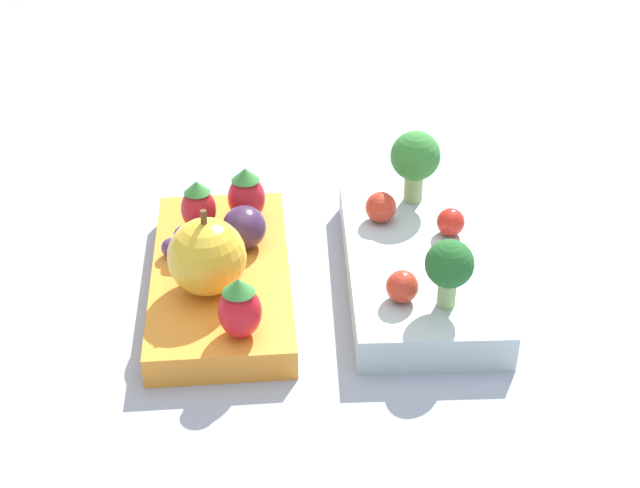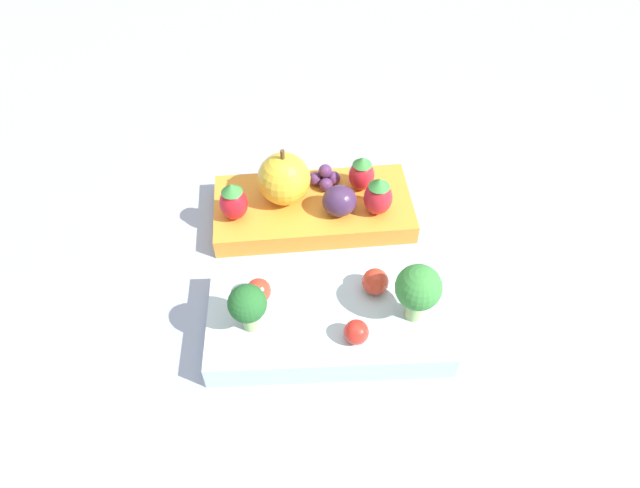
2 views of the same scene
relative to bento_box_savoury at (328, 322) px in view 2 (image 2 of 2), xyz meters
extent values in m
plane|color=#939EB2|center=(-0.01, -0.08, -0.01)|extent=(4.00, 4.00, 0.00)
cube|color=silver|center=(0.00, 0.00, 0.00)|extent=(0.22, 0.11, 0.03)
cube|color=orange|center=(0.00, -0.15, 0.00)|extent=(0.21, 0.11, 0.02)
cylinder|color=#93B770|center=(0.07, 0.01, 0.02)|extent=(0.01, 0.01, 0.02)
sphere|color=#236028|center=(0.07, 0.01, 0.05)|extent=(0.03, 0.03, 0.03)
cylinder|color=#93B770|center=(-0.07, 0.01, 0.03)|extent=(0.02, 0.02, 0.02)
sphere|color=#388438|center=(-0.07, 0.01, 0.05)|extent=(0.04, 0.04, 0.04)
sphere|color=red|center=(0.06, -0.02, 0.02)|extent=(0.02, 0.02, 0.02)
sphere|color=red|center=(-0.04, -0.02, 0.03)|extent=(0.02, 0.02, 0.02)
sphere|color=red|center=(-0.02, 0.03, 0.02)|extent=(0.02, 0.02, 0.02)
sphere|color=gold|center=(0.03, -0.15, 0.04)|extent=(0.06, 0.06, 0.06)
cylinder|color=brown|center=(0.03, -0.15, 0.07)|extent=(0.00, 0.00, 0.01)
ellipsoid|color=red|center=(-0.05, -0.17, 0.03)|extent=(0.03, 0.03, 0.04)
cone|color=#388438|center=(-0.05, -0.17, 0.05)|extent=(0.02, 0.02, 0.01)
ellipsoid|color=red|center=(-0.06, -0.13, 0.03)|extent=(0.03, 0.03, 0.04)
cone|color=#388438|center=(-0.06, -0.13, 0.05)|extent=(0.02, 0.02, 0.01)
ellipsoid|color=red|center=(0.09, -0.13, 0.03)|extent=(0.03, 0.03, 0.04)
cone|color=#388438|center=(0.09, -0.13, 0.05)|extent=(0.02, 0.02, 0.01)
ellipsoid|color=#42284C|center=(-0.02, -0.13, 0.03)|extent=(0.04, 0.03, 0.03)
sphere|color=#562D5B|center=(0.00, -0.17, 0.02)|extent=(0.01, 0.01, 0.01)
sphere|color=#562D5B|center=(-0.01, -0.16, 0.02)|extent=(0.01, 0.01, 0.01)
sphere|color=#562D5B|center=(-0.02, -0.17, 0.02)|extent=(0.01, 0.01, 0.01)
sphere|color=#562D5B|center=(-0.01, -0.18, 0.02)|extent=(0.01, 0.01, 0.01)
sphere|color=#562D5B|center=(-0.01, -0.17, 0.03)|extent=(0.01, 0.01, 0.01)
camera|label=1|loc=(0.55, -0.11, 0.38)|focal=50.00mm
camera|label=2|loc=(0.03, 0.29, 0.43)|focal=32.00mm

